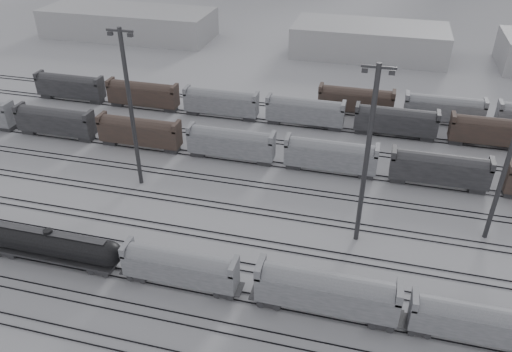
% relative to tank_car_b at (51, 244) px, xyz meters
% --- Properties ---
extents(ground, '(900.00, 900.00, 0.00)m').
position_rel_tank_car_b_xyz_m(ground, '(23.13, -1.00, -2.78)').
color(ground, '#B0B1B5').
rests_on(ground, ground).
extents(tracks, '(220.00, 71.50, 0.16)m').
position_rel_tank_car_b_xyz_m(tracks, '(23.13, 16.50, -2.70)').
color(tracks, black).
rests_on(tracks, ground).
extents(tank_car_b, '(19.43, 3.24, 4.80)m').
position_rel_tank_car_b_xyz_m(tank_car_b, '(0.00, 0.00, 0.00)').
color(tank_car_b, '#242426').
rests_on(tank_car_b, ground).
extents(hopper_car_a, '(14.01, 2.78, 5.01)m').
position_rel_tank_car_b_xyz_m(hopper_car_a, '(17.35, -0.00, 0.32)').
color(hopper_car_a, '#242426').
rests_on(hopper_car_a, ground).
extents(hopper_car_b, '(15.86, 3.15, 5.67)m').
position_rel_tank_car_b_xyz_m(hopper_car_b, '(34.66, -0.00, 0.73)').
color(hopper_car_b, '#242426').
rests_on(hopper_car_b, ground).
extents(hopper_car_c, '(13.77, 2.73, 4.92)m').
position_rel_tank_car_b_xyz_m(hopper_car_c, '(50.44, 0.00, 0.26)').
color(hopper_car_c, '#242426').
rests_on(hopper_car_c, ground).
extents(light_mast_b, '(3.97, 0.64, 24.83)m').
position_rel_tank_car_b_xyz_m(light_mast_b, '(2.38, 20.00, 10.40)').
color(light_mast_b, '#363639').
rests_on(light_mast_b, ground).
extents(light_mast_c, '(3.96, 0.63, 24.74)m').
position_rel_tank_car_b_xyz_m(light_mast_c, '(36.95, 14.38, 10.35)').
color(light_mast_c, '#363639').
rests_on(light_mast_c, ground).
extents(light_mast_d, '(3.82, 0.61, 23.85)m').
position_rel_tank_car_b_xyz_m(light_mast_d, '(53.99, 19.20, 9.88)').
color(light_mast_d, '#363639').
rests_on(light_mast_d, ground).
extents(bg_string_near, '(151.00, 3.00, 5.60)m').
position_rel_tank_car_b_xyz_m(bg_string_near, '(31.13, 31.00, 0.02)').
color(bg_string_near, gray).
rests_on(bg_string_near, ground).
extents(bg_string_mid, '(151.00, 3.00, 5.60)m').
position_rel_tank_car_b_xyz_m(bg_string_mid, '(41.13, 47.00, 0.02)').
color(bg_string_mid, '#242426').
rests_on(bg_string_mid, ground).
extents(bg_string_far, '(66.00, 3.00, 5.60)m').
position_rel_tank_car_b_xyz_m(bg_string_far, '(58.63, 55.00, 0.02)').
color(bg_string_far, '#44322B').
rests_on(bg_string_far, ground).
extents(warehouse_left, '(50.00, 18.00, 8.00)m').
position_rel_tank_car_b_xyz_m(warehouse_left, '(-36.87, 94.00, 1.22)').
color(warehouse_left, '#A3A3A6').
rests_on(warehouse_left, ground).
extents(warehouse_mid, '(40.00, 18.00, 8.00)m').
position_rel_tank_car_b_xyz_m(warehouse_mid, '(33.13, 94.00, 1.22)').
color(warehouse_mid, '#A3A3A6').
rests_on(warehouse_mid, ground).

